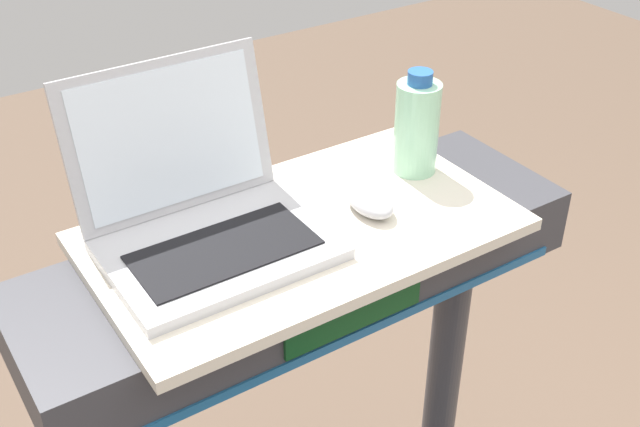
{
  "coord_description": "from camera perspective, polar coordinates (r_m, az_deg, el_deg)",
  "views": [
    {
      "loc": [
        -0.53,
        -0.16,
        1.77
      ],
      "look_at": [
        0.0,
        0.65,
        1.14
      ],
      "focal_mm": 44.71,
      "sensor_mm": 36.0,
      "label": 1
    }
  ],
  "objects": [
    {
      "name": "computer_mouse",
      "position": [
        1.25,
        3.59,
        0.86
      ],
      "size": [
        0.07,
        0.1,
        0.03
      ],
      "primitive_type": "ellipsoid",
      "rotation": [
        0.0,
        0.0,
        -0.06
      ],
      "color": "#B2B2B7",
      "rests_on": "desk_board"
    },
    {
      "name": "water_bottle",
      "position": [
        1.34,
        6.93,
        6.23
      ],
      "size": [
        0.07,
        0.07,
        0.18
      ],
      "color": "#9EDBB2",
      "rests_on": "desk_board"
    },
    {
      "name": "desk_board",
      "position": [
        1.23,
        -1.28,
        -1.29
      ],
      "size": [
        0.65,
        0.38,
        0.02
      ],
      "primitive_type": "cube",
      "color": "beige",
      "rests_on": "treadmill_base"
    },
    {
      "name": "laptop",
      "position": [
        1.18,
        -8.41,
        0.14
      ],
      "size": [
        0.32,
        0.29,
        0.25
      ],
      "rotation": [
        0.0,
        0.0,
        0.02
      ],
      "color": "#B7B7BC",
      "rests_on": "desk_board"
    }
  ]
}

